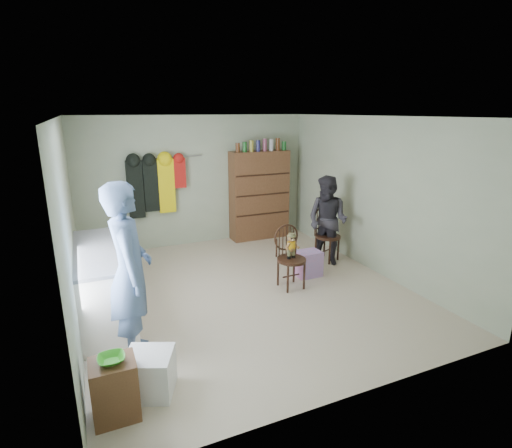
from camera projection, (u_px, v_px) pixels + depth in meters
name	position (u px, v px, depth m)	size (l,w,h in m)	color
ground_plane	(246.00, 291.00, 5.92)	(5.00, 5.00, 0.00)	beige
room_walls	(232.00, 180.00, 5.96)	(5.00, 5.00, 5.00)	#ADB89A
counter	(103.00, 284.00, 5.04)	(0.64, 1.86, 0.94)	silver
stool	(115.00, 389.00, 3.42)	(0.38, 0.33, 0.54)	brown
bowl	(111.00, 359.00, 3.34)	(0.23, 0.23, 0.06)	green
plastic_tub	(150.00, 373.00, 3.74)	(0.43, 0.41, 0.41)	white
chair_front	(290.00, 252.00, 5.93)	(0.44, 0.44, 0.95)	#361E12
chair_far	(325.00, 232.00, 7.03)	(0.56, 0.56, 0.95)	#361E12
striped_bag	(308.00, 264.00, 6.42)	(0.39, 0.30, 0.41)	pink
person_left	(130.00, 272.00, 4.14)	(0.70, 0.46, 1.92)	slate
person_right	(328.00, 221.00, 6.82)	(0.74, 0.58, 1.53)	#2D2B33
dresser	(259.00, 195.00, 8.18)	(1.20, 0.39, 2.05)	brown
coat_rack	(155.00, 185.00, 7.35)	(1.42, 0.12, 1.09)	#99999E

